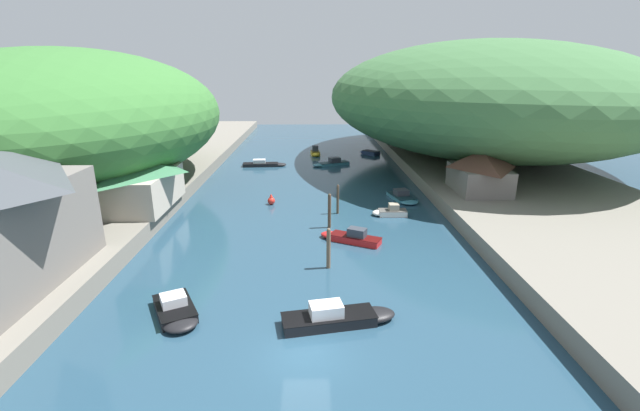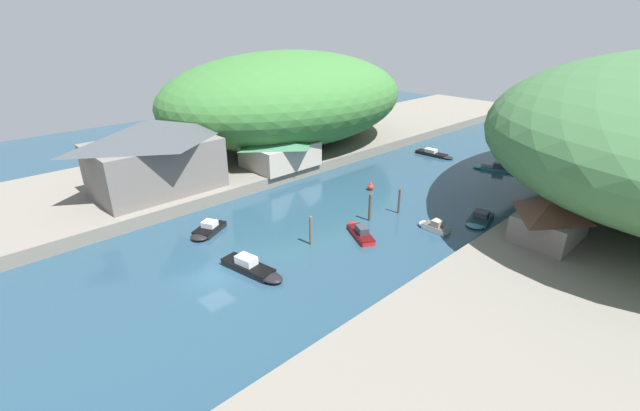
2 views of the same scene
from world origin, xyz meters
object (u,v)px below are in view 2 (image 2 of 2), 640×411
at_px(waterfront_building, 154,154).
at_px(boat_cabin_cruiser, 480,219).
at_px(boat_far_right_bank, 435,154).
at_px(channel_buoy_near, 371,187).
at_px(right_bank_cottage, 551,217).
at_px(boat_near_quay, 504,153).
at_px(boat_yellow_tender, 433,226).
at_px(person_on_quay, 186,186).
at_px(boat_navy_launch, 360,231).
at_px(boathouse_shed, 280,148).
at_px(boat_white_cruiser, 207,230).
at_px(boat_open_rowboat, 253,269).
at_px(boat_red_skiff, 494,168).
at_px(boat_small_dinghy, 565,166).

bearing_deg(waterfront_building, boat_cabin_cruiser, 37.42).
height_order(boat_far_right_bank, channel_buoy_near, channel_buoy_near).
distance_m(right_bank_cottage, boat_near_quay, 32.42).
xyz_separation_m(boat_yellow_tender, person_on_quay, (-23.36, -15.67, 2.05)).
bearing_deg(boat_navy_launch, boat_far_right_bank, 45.91).
relative_size(boathouse_shed, boat_navy_launch, 1.87).
xyz_separation_m(boathouse_shed, right_bank_cottage, (34.26, 4.43, -0.18)).
height_order(waterfront_building, boat_white_cruiser, waterfront_building).
bearing_deg(boathouse_shed, boat_far_right_bank, 67.58).
bearing_deg(boat_open_rowboat, boathouse_shed, -144.31).
height_order(waterfront_building, boat_open_rowboat, waterfront_building).
height_order(right_bank_cottage, boat_yellow_tender, right_bank_cottage).
height_order(boat_red_skiff, boat_small_dinghy, boat_red_skiff).
height_order(boathouse_shed, boat_yellow_tender, boathouse_shed).
height_order(boat_red_skiff, person_on_quay, person_on_quay).
distance_m(boat_yellow_tender, channel_buoy_near, 12.48).
bearing_deg(channel_buoy_near, boat_small_dinghy, 63.38).
distance_m(boathouse_shed, boat_yellow_tender, 24.66).
bearing_deg(boat_yellow_tender, boat_far_right_bank, 32.75).
bearing_deg(boat_small_dinghy, boat_yellow_tender, -138.59).
xyz_separation_m(boat_white_cruiser, boat_far_right_bank, (0.87, 40.61, -0.05)).
distance_m(boat_near_quay, boat_small_dinghy, 9.05).
xyz_separation_m(boathouse_shed, boat_white_cruiser, (8.97, -16.77, -3.52)).
xyz_separation_m(boat_far_right_bank, boat_cabin_cruiser, (17.00, -17.60, -0.00)).
distance_m(waterfront_building, person_on_quay, 5.37).
xyz_separation_m(right_bank_cottage, channel_buoy_near, (-21.75, 0.40, -3.25)).
xyz_separation_m(right_bank_cottage, boat_cabin_cruiser, (-7.43, 1.82, -3.40)).
bearing_deg(person_on_quay, right_bank_cottage, -75.26).
bearing_deg(boat_navy_launch, boat_red_skiff, 27.54).
bearing_deg(boat_small_dinghy, waterfront_building, -165.61).
distance_m(boathouse_shed, boat_small_dinghy, 42.21).
bearing_deg(boat_open_rowboat, waterfront_building, -103.85).
relative_size(waterfront_building, boat_small_dinghy, 4.27).
xyz_separation_m(right_bank_cottage, boat_red_skiff, (-14.62, 19.71, -3.37)).
distance_m(boat_navy_launch, boat_small_dinghy, 38.82).
bearing_deg(person_on_quay, boat_cabin_cruiser, -66.12).
bearing_deg(boat_navy_launch, boat_white_cruiser, 162.50).
bearing_deg(right_bank_cottage, channel_buoy_near, 178.96).
relative_size(boat_near_quay, person_on_quay, 2.05).
relative_size(boat_navy_launch, boat_small_dinghy, 1.50).
relative_size(boat_cabin_cruiser, boat_yellow_tender, 1.52).
relative_size(boat_white_cruiser, boat_yellow_tender, 1.43).
xyz_separation_m(boat_near_quay, channel_buoy_near, (-4.94, -27.14, -0.02)).
height_order(boat_navy_launch, boat_far_right_bank, boat_navy_launch).
relative_size(boat_white_cruiser, boat_near_quay, 1.38).
bearing_deg(right_bank_cottage, boat_white_cruiser, -140.04).
bearing_deg(boat_open_rowboat, boat_near_quay, 170.57).
bearing_deg(boat_near_quay, boat_cabin_cruiser, 104.57).
relative_size(waterfront_building, boat_white_cruiser, 3.12).
xyz_separation_m(boat_navy_launch, boat_far_right_bank, (-10.10, 29.43, -0.08)).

